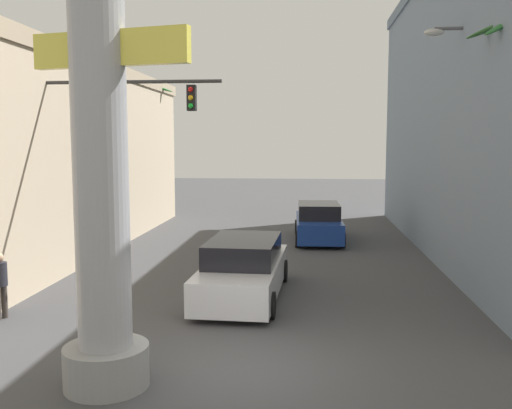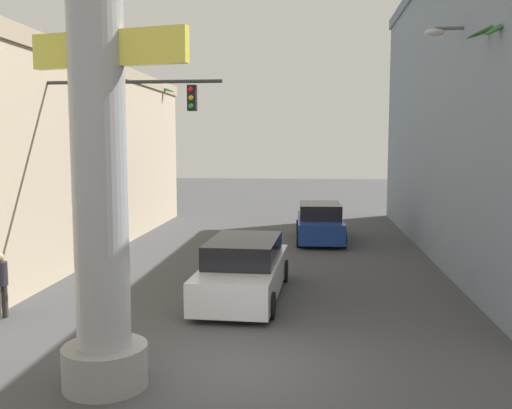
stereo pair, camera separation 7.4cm
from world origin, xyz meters
TOP-DOWN VIEW (x-y plane):
  - ground_plane at (0.00, 10.00)m, footprint 87.34×87.34m
  - neon_sign_pole at (-2.07, -0.88)m, footprint 3.06×1.42m
  - street_lamp at (6.35, 6.97)m, footprint 2.32×0.28m
  - traffic_light_mast at (-4.93, 5.78)m, footprint 5.65×0.32m
  - car_lead at (-0.42, 4.86)m, footprint 2.18×5.21m
  - car_far at (1.69, 13.78)m, footprint 2.04×4.61m
  - palm_tree_far_right at (7.17, 20.11)m, footprint 2.43×2.50m
  - palm_tree_far_left at (-6.99, 18.31)m, footprint 2.99×2.83m
  - pedestrian_curb_left at (-5.80, 2.44)m, footprint 0.43×0.43m
  - pedestrian_mid_right at (5.88, 8.25)m, footprint 0.47×0.47m

SIDE VIEW (x-z plane):
  - ground_plane at x=0.00m, z-range 0.00..0.00m
  - car_far at x=1.69m, z-range -0.04..1.52m
  - car_lead at x=-0.42m, z-range -0.04..1.52m
  - pedestrian_curb_left at x=-5.80m, z-range 0.13..1.68m
  - pedestrian_mid_right at x=5.88m, z-range 0.13..1.77m
  - traffic_light_mast at x=-4.93m, z-range 1.24..7.08m
  - street_lamp at x=6.35m, z-range 0.74..8.13m
  - palm_tree_far_left at x=-6.99m, z-range 1.08..8.16m
  - neon_sign_pole at x=-2.07m, z-range -0.68..10.10m
  - palm_tree_far_right at x=7.17m, z-range 0.71..10.21m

